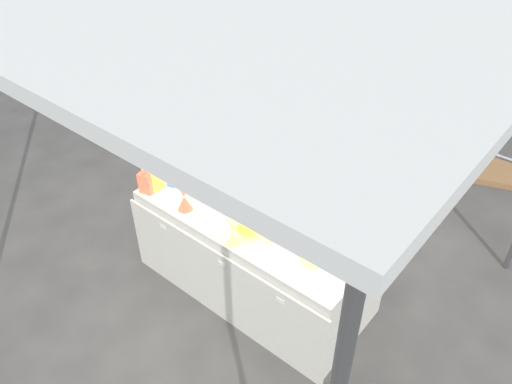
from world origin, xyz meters
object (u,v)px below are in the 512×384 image
Objects in this scene: lampshade_0 at (250,168)px; globe_0 at (249,225)px; display_table at (255,252)px; decanter_0 at (153,172)px; cardboard_box_closed at (369,153)px; bottle_0 at (194,142)px; hourglass_0 at (184,197)px.

globe_0 is at bearing -30.63° from lampshade_0.
decanter_0 is at bearing -163.85° from display_table.
cardboard_box_closed is 2.50m from decanter_0.
display_table is 3.37× the size of cardboard_box_closed.
cardboard_box_closed is 1.63× the size of bottle_0.
cardboard_box_closed is at bearing 94.08° from display_table.
globe_0 is (0.53, 0.09, -0.04)m from hourglass_0.
lampshade_0 is (0.57, 0.04, -0.03)m from bottle_0.
bottle_0 is 1.22× the size of lampshade_0.
decanter_0 is at bearing -115.59° from lampshade_0.
bottle_0 is (-0.85, 0.24, 0.54)m from display_table.
display_table is 0.99m from decanter_0.
hourglass_0 reaches higher than display_table.
globe_0 is 0.69× the size of lampshade_0.
decanter_0 reaches higher than cardboard_box_closed.
bottle_0 is 1.78× the size of globe_0.
display_table reaches higher than cardboard_box_closed.
cardboard_box_closed is 2.09m from bottle_0.
hourglass_0 is at bearing -170.16° from globe_0.
decanter_0 is 0.74m from lampshade_0.
decanter_0 is (-0.81, -0.24, 0.52)m from display_table.
decanter_0 is at bearing 173.71° from hourglass_0.
decanter_0 is (0.04, -0.48, -0.02)m from bottle_0.
globe_0 is (0.09, -0.18, 0.45)m from display_table.
bottle_0 reaches higher than globe_0.
display_table is 6.72× the size of lampshade_0.
bottle_0 is 0.57m from lampshade_0.
lampshade_0 is at bearing 3.78° from bottle_0.
bottle_0 is at bearing 155.72° from globe_0.
globe_0 is at bearing 3.65° from decanter_0.
hourglass_0 is (-0.29, -2.35, 0.66)m from cardboard_box_closed.
display_table is 9.78× the size of globe_0.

